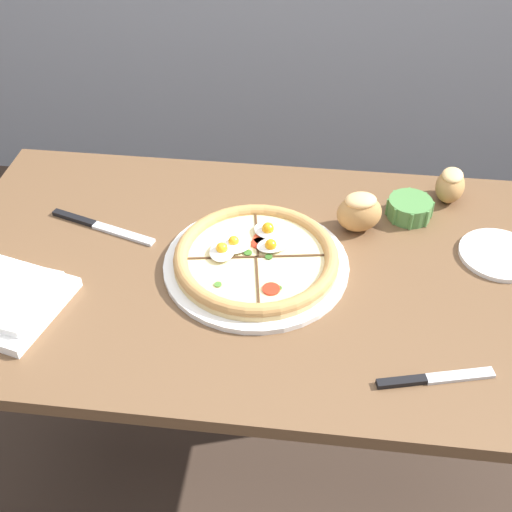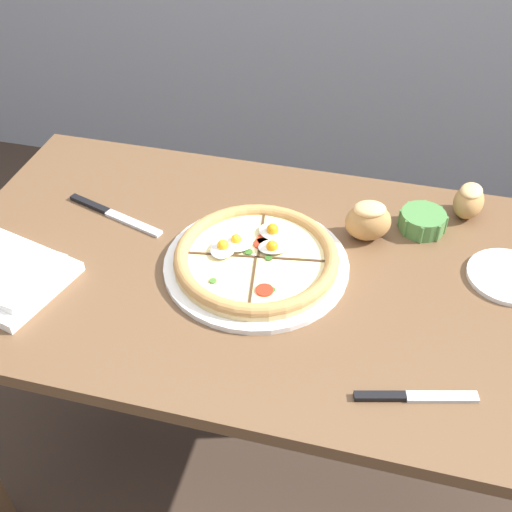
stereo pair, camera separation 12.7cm
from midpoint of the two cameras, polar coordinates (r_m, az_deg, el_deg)
name	(u,v)px [view 2 (the right image)]	position (r m, az deg, el deg)	size (l,w,h in m)	color
ground_plane	(254,469)	(1.90, 1.82, -18.47)	(12.00, 12.00, 0.00)	#3D2D23
dining_table	(253,307)	(1.38, 2.39, -4.66)	(1.28, 0.75, 0.77)	brown
pizza	(256,259)	(1.28, 2.83, -0.43)	(0.37, 0.37, 0.05)	white
ramekin_bowl	(423,221)	(1.43, 17.08, 2.91)	(0.10, 0.10, 0.04)	#4C8442
napkin_folded	(4,274)	(1.32, -19.01, -1.66)	(0.28, 0.25, 0.04)	white
bread_piece_near	(368,220)	(1.37, 12.59, 3.01)	(0.11, 0.10, 0.09)	#B27F47
bread_piece_mid	(469,200)	(1.50, 20.76, 4.54)	(0.08, 0.10, 0.08)	#B27F47
knife_main	(113,214)	(1.44, -10.11, 3.56)	(0.25, 0.10, 0.01)	silver
knife_spare	(414,397)	(1.12, 17.15, -12.02)	(0.20, 0.07, 0.01)	silver
side_saucer	(509,277)	(1.38, 24.04, -1.80)	(0.16, 0.16, 0.01)	white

